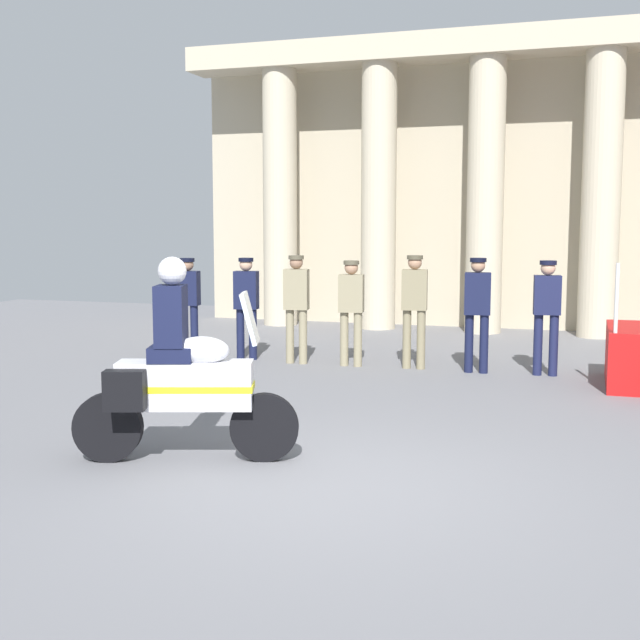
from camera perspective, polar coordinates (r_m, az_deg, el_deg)
ground_plane at (r=7.12m, az=0.60°, el=-11.30°), size 28.00×28.00×0.00m
colonnade_backdrop at (r=17.67m, az=11.55°, el=10.00°), size 12.80×1.59×6.00m
officer_in_row_0 at (r=13.90m, az=-9.09°, el=1.46°), size 0.41×0.27×1.64m
officer_in_row_1 at (r=13.51m, az=-5.10°, el=1.40°), size 0.41×0.27×1.66m
officer_in_row_2 at (r=13.04m, az=-1.64°, el=1.38°), size 0.41×0.27×1.71m
officer_in_row_3 at (r=12.79m, az=2.16°, el=1.10°), size 0.41×0.27×1.64m
officer_in_row_4 at (r=12.63m, az=6.52°, el=1.24°), size 0.41×0.27×1.73m
officer_in_row_5 at (r=12.42m, az=10.78°, el=1.00°), size 0.41×0.27×1.71m
officer_in_row_6 at (r=12.42m, az=15.35°, el=0.81°), size 0.41×0.27×1.68m
motorcycle_with_rider at (r=7.74m, az=-9.79°, el=-3.88°), size 2.02×0.94×1.90m
briefcase_on_ground at (r=14.21m, az=-10.64°, el=-1.67°), size 0.10×0.32×0.36m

